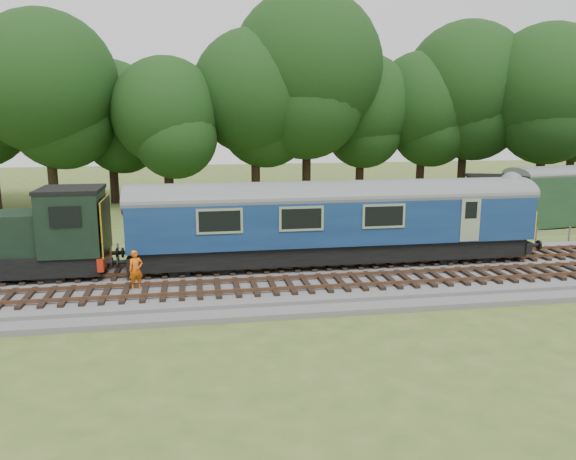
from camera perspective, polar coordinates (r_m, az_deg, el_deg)
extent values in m
plane|color=#3C5920|center=(24.09, 1.15, -5.30)|extent=(120.00, 120.00, 0.00)
cube|color=#4C4C4F|center=(24.04, 1.15, -4.91)|extent=(70.00, 7.00, 0.35)
cube|color=brown|center=(24.60, 0.85, -3.76)|extent=(66.50, 0.07, 0.14)
cube|color=brown|center=(25.97, 0.28, -2.94)|extent=(66.50, 0.07, 0.14)
cube|color=brown|center=(21.78, 2.30, -5.81)|extent=(66.50, 0.07, 0.14)
cube|color=brown|center=(23.12, 1.56, -4.77)|extent=(66.50, 0.07, 0.14)
cube|color=black|center=(25.53, 4.71, -1.91)|extent=(17.46, 2.52, 0.85)
cube|color=#0E254F|center=(25.24, 4.77, 1.24)|extent=(18.00, 2.80, 2.05)
cube|color=yellow|center=(28.88, 22.36, 0.96)|extent=(0.06, 2.74, 1.30)
cube|color=black|center=(27.66, 16.84, -1.75)|extent=(2.60, 2.00, 0.55)
cube|color=black|center=(24.81, -8.86, -2.88)|extent=(2.60, 2.00, 0.55)
cube|color=black|center=(24.93, -21.02, 0.79)|extent=(2.40, 2.55, 2.60)
cube|color=#A9200D|center=(25.05, -18.11, -2.71)|extent=(0.25, 2.60, 0.55)
cube|color=yellow|center=(24.74, -18.00, 0.44)|extent=(0.06, 2.55, 2.30)
imported|color=#DC580B|center=(22.56, -15.20, -3.92)|extent=(0.67, 0.57, 1.55)
cube|color=#163219|center=(45.79, 19.57, 3.57)|extent=(3.53, 3.53, 2.32)
cube|color=black|center=(45.65, 19.68, 5.13)|extent=(3.88, 3.88, 0.19)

